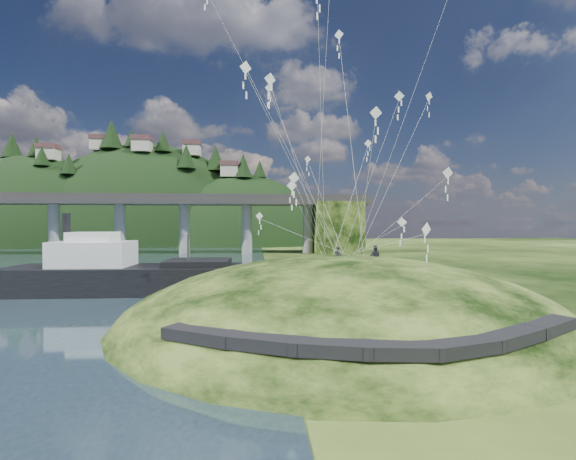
{
  "coord_description": "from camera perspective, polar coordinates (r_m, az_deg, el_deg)",
  "views": [
    {
      "loc": [
        1.17,
        -27.47,
        7.59
      ],
      "look_at": [
        4.0,
        6.0,
        7.0
      ],
      "focal_mm": 24.0,
      "sensor_mm": 36.0,
      "label": 1
    }
  ],
  "objects": [
    {
      "name": "bridge",
      "position": [
        101.4,
        -20.66,
        2.13
      ],
      "size": [
        160.0,
        11.0,
        15.0
      ],
      "color": "#2D2B2B",
      "rests_on": "ground"
    },
    {
      "name": "far_ridge",
      "position": [
        156.91,
        -21.45,
        -4.56
      ],
      "size": [
        153.0,
        70.0,
        94.5
      ],
      "color": "black",
      "rests_on": "ground"
    },
    {
      "name": "kite_swarm",
      "position": [
        30.07,
        7.01,
        18.16
      ],
      "size": [
        19.97,
        14.27,
        21.35
      ],
      "color": "silver",
      "rests_on": "ground"
    },
    {
      "name": "work_barge",
      "position": [
        45.78,
        -23.47,
        -5.88
      ],
      "size": [
        24.95,
        7.49,
        8.67
      ],
      "color": "black",
      "rests_on": "ground"
    },
    {
      "name": "footpath",
      "position": [
        19.6,
        14.63,
        -15.33
      ],
      "size": [
        22.29,
        5.84,
        0.83
      ],
      "color": "black",
      "rests_on": "ground"
    },
    {
      "name": "kite_flyers",
      "position": [
        31.74,
        11.66,
        -2.27
      ],
      "size": [
        3.83,
        1.05,
        1.79
      ],
      "color": "#242530",
      "rests_on": "ground"
    },
    {
      "name": "wooden_dock",
      "position": [
        35.32,
        -10.43,
        -10.78
      ],
      "size": [
        11.85,
        6.88,
        0.87
      ],
      "color": "#351F16",
      "rests_on": "ground"
    },
    {
      "name": "ground",
      "position": [
        28.53,
        -7.24,
        -14.43
      ],
      "size": [
        320.0,
        320.0,
        0.0
      ],
      "primitive_type": "plane",
      "color": "black",
      "rests_on": "ground"
    },
    {
      "name": "grass_hill",
      "position": [
        31.59,
        8.17,
        -15.73
      ],
      "size": [
        36.0,
        32.0,
        13.0
      ],
      "color": "black",
      "rests_on": "ground"
    }
  ]
}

